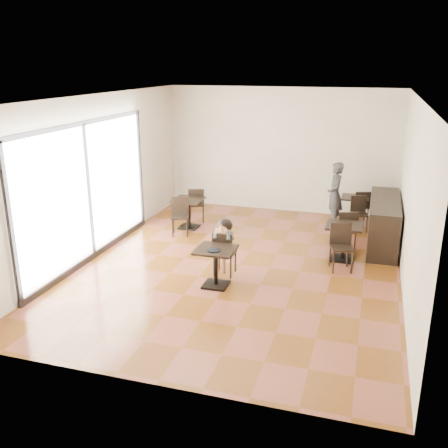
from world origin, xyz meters
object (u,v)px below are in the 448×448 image
at_px(chair_mid_a, 346,230).
at_px(chair_back_a, 360,206).
at_px(cafe_table_left, 189,213).
at_px(adult_patron, 335,194).
at_px(child_table, 216,267).
at_px(chair_left_b, 180,217).
at_px(cafe_table_mid, 343,242).
at_px(child_chair, 225,253).
at_px(cafe_table_back, 354,210).
at_px(chair_mid_b, 342,248).
at_px(child, 225,247).
at_px(chair_back_b, 359,214).
at_px(chair_left_a, 196,204).

bearing_deg(chair_mid_a, chair_back_a, -112.35).
bearing_deg(cafe_table_left, adult_patron, 19.72).
height_order(child_table, chair_left_b, chair_left_b).
bearing_deg(chair_left_b, cafe_table_mid, -26.15).
distance_m(child_chair, chair_mid_a, 2.81).
distance_m(cafe_table_mid, cafe_table_back, 2.49).
distance_m(chair_mid_a, chair_mid_b, 1.10).
bearing_deg(adult_patron, cafe_table_mid, -5.18).
height_order(cafe_table_mid, cafe_table_back, cafe_table_mid).
xyz_separation_m(adult_patron, cafe_table_mid, (0.38, -2.19, -0.40)).
distance_m(child, cafe_table_back, 4.42).
distance_m(child, cafe_table_mid, 2.48).
relative_size(chair_back_a, chair_back_b, 1.00).
bearing_deg(chair_back_a, chair_left_b, 14.20).
height_order(chair_mid_b, chair_back_a, chair_mid_b).
bearing_deg(chair_back_b, child, -139.66).
relative_size(chair_left_a, chair_back_b, 1.06).
distance_m(child, chair_back_b, 4.02).
distance_m(child_chair, chair_mid_b, 2.22).
bearing_deg(child, chair_mid_a, 42.93).
relative_size(cafe_table_mid, chair_back_a, 0.91).
distance_m(child_table, chair_back_a, 5.10).
height_order(chair_mid_a, chair_left_a, chair_mid_a).
xyz_separation_m(cafe_table_back, chair_back_b, (0.14, -0.55, 0.07)).
xyz_separation_m(child, chair_back_b, (2.28, 3.31, -0.13)).
relative_size(child, chair_back_a, 1.32).
relative_size(child, chair_back_b, 1.32).
distance_m(chair_mid_b, chair_left_a, 4.24).
bearing_deg(child_table, chair_mid_a, 50.13).
xyz_separation_m(child_table, adult_patron, (1.68, 4.11, 0.42)).
relative_size(child_chair, chair_mid_a, 0.95).
bearing_deg(chair_mid_a, chair_mid_b, 73.71).
height_order(adult_patron, chair_left_a, adult_patron).
bearing_deg(chair_mid_b, chair_left_a, 133.85).
height_order(chair_left_b, chair_back_b, chair_left_b).
bearing_deg(chair_mid_b, chair_left_b, 148.34).
bearing_deg(cafe_table_mid, child_table, -137.07).
xyz_separation_m(cafe_table_left, chair_mid_a, (3.68, -0.46, 0.09)).
xyz_separation_m(chair_mid_a, chair_left_a, (-3.68, 1.01, -0.02)).
height_order(cafe_table_back, chair_left_b, chair_left_b).
height_order(child_chair, chair_left_b, chair_left_b).
height_order(child_chair, cafe_table_back, child_chair).
height_order(child, chair_left_b, child).
relative_size(child_chair, cafe_table_left, 1.19).
bearing_deg(cafe_table_mid, chair_left_a, 157.00).
distance_m(cafe_table_back, chair_mid_a, 1.95).
bearing_deg(child_table, chair_back_a, 63.42).
bearing_deg(chair_back_a, cafe_table_left, 7.68).
height_order(child, chair_left_a, child).
xyz_separation_m(cafe_table_back, chair_left_b, (-3.76, -2.03, 0.09)).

